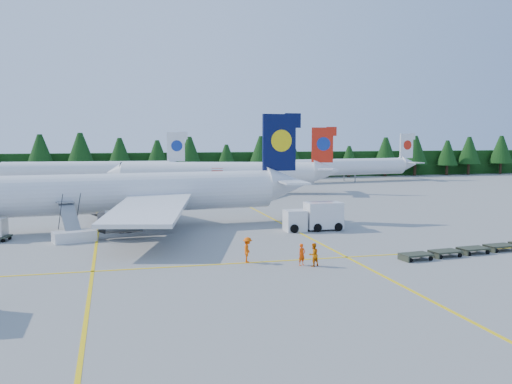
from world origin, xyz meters
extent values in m
plane|color=gray|center=(0.00, 0.00, 0.00)|extent=(320.00, 320.00, 0.00)
cube|color=yellow|center=(-14.00, 20.00, 0.01)|extent=(0.25, 120.00, 0.01)
cube|color=yellow|center=(6.00, 20.00, 0.01)|extent=(0.25, 120.00, 0.01)
cube|color=yellow|center=(0.00, -6.00, 0.01)|extent=(80.00, 0.25, 0.01)
cube|color=black|center=(0.00, 82.00, 3.00)|extent=(220.00, 4.00, 6.00)
cylinder|color=silver|center=(-13.11, 13.19, 3.81)|extent=(36.17, 7.20, 4.23)
cube|color=#070D36|center=(6.37, 14.82, 9.09)|extent=(4.03, 0.70, 6.55)
cube|color=silver|center=(-10.70, 22.41, 3.17)|extent=(11.98, 17.07, 1.20)
cylinder|color=slate|center=(-12.57, 19.39, 1.69)|extent=(3.77, 2.51, 2.22)
cube|color=silver|center=(-9.21, 4.50, 3.17)|extent=(9.80, 16.88, 1.20)
cylinder|color=slate|center=(-11.55, 7.17, 1.69)|extent=(3.77, 2.51, 2.22)
cylinder|color=silver|center=(5.19, 47.52, 3.46)|extent=(32.61, 12.07, 3.85)
cone|color=silver|center=(-11.93, 52.04, 3.46)|extent=(3.59, 4.41, 3.85)
cube|color=red|center=(22.40, 42.98, 8.27)|extent=(3.62, 1.26, 5.97)
cube|color=silver|center=(10.07, 54.70, 2.89)|extent=(6.57, 14.73, 1.09)
cylinder|color=slate|center=(7.55, 52.67, 1.54)|extent=(3.68, 2.79, 2.02)
cube|color=silver|center=(5.90, 38.88, 2.89)|extent=(12.67, 15.26, 1.09)
cylinder|color=slate|center=(4.70, 41.88, 1.54)|extent=(3.68, 2.79, 2.02)
cylinder|color=slate|center=(-6.83, 50.70, 0.82)|extent=(0.23, 0.23, 1.64)
cylinder|color=silver|center=(-16.97, 63.44, 3.24)|extent=(30.77, 6.33, 3.60)
cube|color=silver|center=(-0.40, 61.94, 7.73)|extent=(3.43, 0.62, 5.57)
cylinder|color=slate|center=(-28.54, 64.49, 0.72)|extent=(0.22, 0.22, 1.44)
cylinder|color=silver|center=(35.38, 64.85, 3.17)|extent=(30.16, 7.39, 3.52)
cone|color=silver|center=(19.31, 62.74, 3.17)|extent=(2.90, 3.82, 3.52)
cube|color=silver|center=(51.54, 66.97, 7.58)|extent=(3.36, 0.74, 5.46)
cylinder|color=slate|center=(24.09, 63.37, 0.70)|extent=(0.21, 0.21, 1.41)
cube|color=silver|center=(-16.03, 6.71, 0.50)|extent=(4.21, 2.95, 1.00)
cube|color=slate|center=(-16.52, 8.46, 2.09)|extent=(2.37, 3.88, 2.70)
cube|color=slate|center=(-17.01, 10.21, 3.32)|extent=(1.87, 1.49, 0.11)
cube|color=white|center=(5.88, 7.24, 1.10)|extent=(2.10, 2.10, 2.19)
cube|color=black|center=(5.88, 7.24, 1.62)|extent=(1.78, 1.99, 0.94)
cube|color=white|center=(9.01, 7.23, 1.56)|extent=(3.77, 2.31, 2.71)
cube|color=#303426|center=(10.94, -8.29, 0.45)|extent=(2.55, 1.74, 0.14)
cube|color=#303426|center=(13.91, -7.78, 0.45)|extent=(2.55, 1.74, 0.14)
cube|color=#303426|center=(16.88, -7.27, 0.45)|extent=(2.55, 1.74, 0.14)
cube|color=#303426|center=(19.85, -6.76, 0.45)|extent=(2.55, 1.74, 0.14)
imported|color=#FF4805|center=(1.49, -7.86, 0.84)|extent=(0.72, 0.62, 1.69)
imported|color=orange|center=(2.25, -8.35, 0.89)|extent=(1.04, 0.93, 1.78)
imported|color=#FF5605|center=(-2.31, -5.91, 1.01)|extent=(0.80, 0.97, 2.01)
camera|label=1|loc=(-12.43, -48.55, 9.93)|focal=40.00mm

